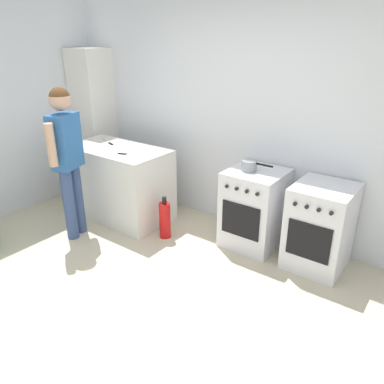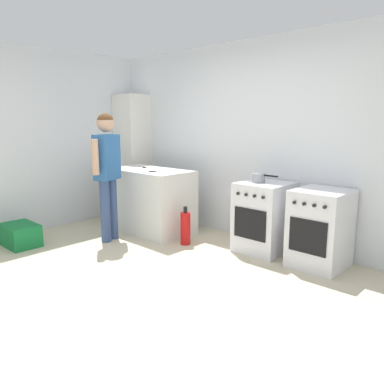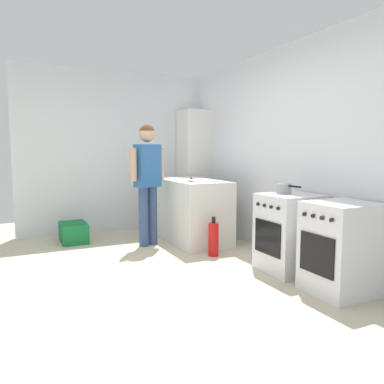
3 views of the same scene
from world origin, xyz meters
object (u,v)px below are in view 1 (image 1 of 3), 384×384
object	(u,v)px
knife_utility	(127,154)
larder_cabinet	(94,123)
oven_left	(254,208)
oven_right	(320,227)
person	(67,151)
fire_extinguisher	(165,220)
knife_carving	(108,142)
pot	(250,166)

from	to	relation	value
knife_utility	larder_cabinet	world-z (taller)	larder_cabinet
larder_cabinet	oven_left	bearing A→B (deg)	-2.21
oven_right	larder_cabinet	size ratio (longest dim) A/B	0.42
person	fire_extinguisher	world-z (taller)	person
fire_extinguisher	knife_carving	bearing A→B (deg)	169.33
pot	larder_cabinet	bearing A→B (deg)	176.86
oven_left	fire_extinguisher	world-z (taller)	oven_left
oven_right	fire_extinguisher	xyz separation A→B (m)	(-1.58, -0.48, -0.21)
pot	fire_extinguisher	xyz separation A→B (m)	(-0.80, -0.44, -0.69)
oven_left	pot	world-z (taller)	pot
oven_left	fire_extinguisher	bearing A→B (deg)	-151.22
oven_right	knife_carving	world-z (taller)	knife_carving
oven_left	oven_right	xyz separation A→B (m)	(0.71, -0.00, -0.00)
oven_right	knife_utility	bearing A→B (deg)	-166.53
knife_utility	knife_carving	bearing A→B (deg)	158.17
oven_left	fire_extinguisher	distance (m)	1.01
oven_right	person	world-z (taller)	person
oven_left	person	size ratio (longest dim) A/B	0.51
person	oven_left	bearing A→B (deg)	30.86
oven_right	larder_cabinet	bearing A→B (deg)	178.26
pot	oven_right	bearing A→B (deg)	2.89
fire_extinguisher	larder_cabinet	xyz separation A→B (m)	(-1.78, 0.58, 0.78)
oven_right	fire_extinguisher	bearing A→B (deg)	-163.21
knife_utility	larder_cabinet	bearing A→B (deg)	154.44
knife_carving	person	bearing A→B (deg)	-73.99
knife_carving	person	size ratio (longest dim) A/B	0.19
oven_left	knife_carving	world-z (taller)	knife_carving
oven_right	knife_carving	size ratio (longest dim) A/B	2.66
fire_extinguisher	larder_cabinet	bearing A→B (deg)	161.95
oven_left	oven_right	world-z (taller)	same
oven_right	larder_cabinet	world-z (taller)	larder_cabinet
oven_right	person	size ratio (longest dim) A/B	0.51
oven_right	person	bearing A→B (deg)	-157.04
pot	knife_carving	bearing A→B (deg)	-172.97
pot	knife_carving	distance (m)	1.90
oven_left	fire_extinguisher	size ratio (longest dim) A/B	1.70
knife_carving	larder_cabinet	size ratio (longest dim) A/B	0.16
knife_utility	person	distance (m)	0.65
oven_left	oven_right	distance (m)	0.71
pot	person	world-z (taller)	person
oven_left	knife_utility	xyz separation A→B (m)	(-1.39, -0.50, 0.48)
pot	fire_extinguisher	distance (m)	1.14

